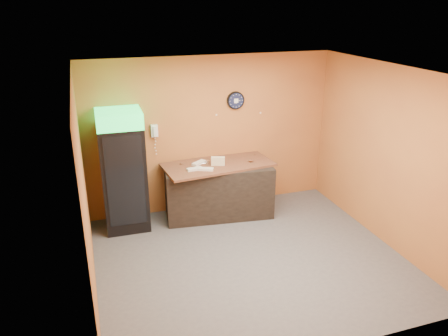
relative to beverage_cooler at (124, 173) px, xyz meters
name	(u,v)px	position (x,y,z in m)	size (l,w,h in m)	color
floor	(250,259)	(1.63, -1.60, -1.00)	(4.50, 4.50, 0.00)	#47474C
back_wall	(211,134)	(1.63, 0.40, 0.40)	(4.50, 0.02, 2.80)	#B56E33
left_wall	(85,194)	(-0.62, -1.60, 0.40)	(0.02, 4.00, 2.80)	#B56E33
right_wall	(387,156)	(3.88, -1.60, 0.40)	(0.02, 4.00, 2.80)	#B56E33
ceiling	(254,72)	(1.63, -1.60, 1.80)	(4.50, 4.00, 0.02)	white
beverage_cooler	(124,173)	(0.00, 0.00, 0.00)	(0.73, 0.74, 2.04)	black
prep_counter	(218,190)	(1.63, -0.02, -0.53)	(1.88, 0.83, 0.94)	black
wall_clock	(236,100)	(2.08, 0.37, 0.99)	(0.32, 0.06, 0.32)	black
wall_phone	(154,131)	(0.60, 0.34, 0.57)	(0.12, 0.10, 0.21)	white
butcher_paper	(218,165)	(1.63, -0.02, -0.04)	(1.90, 0.88, 0.04)	brown
sub_roll_stack	(218,161)	(1.60, -0.09, 0.06)	(0.25, 0.16, 0.15)	beige
wrapped_sandwich_left	(195,169)	(1.16, -0.19, 0.00)	(0.26, 0.10, 0.04)	silver
wrapped_sandwich_mid	(206,169)	(1.33, -0.25, 0.00)	(0.26, 0.10, 0.04)	silver
wrapped_sandwich_right	(199,163)	(1.31, 0.07, 0.00)	(0.28, 0.11, 0.04)	silver
kitchen_tool	(208,162)	(1.46, 0.05, 0.01)	(0.06, 0.06, 0.06)	silver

